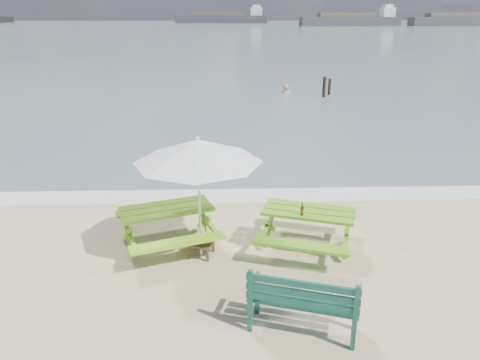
{
  "coord_description": "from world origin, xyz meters",
  "views": [
    {
      "loc": [
        -0.17,
        -5.78,
        4.25
      ],
      "look_at": [
        0.15,
        3.0,
        1.0
      ],
      "focal_mm": 35.0,
      "sensor_mm": 36.0,
      "label": 1
    }
  ],
  "objects_px": {
    "park_bench": "(303,312)",
    "swimmer": "(285,100)",
    "beer_bottle": "(302,211)",
    "picnic_table_left": "(168,228)",
    "picnic_table_right": "(307,230)",
    "side_table": "(201,248)",
    "patio_umbrella": "(198,151)"
  },
  "relations": [
    {
      "from": "park_bench",
      "to": "swimmer",
      "type": "distance_m",
      "value": 19.49
    },
    {
      "from": "beer_bottle",
      "to": "swimmer",
      "type": "relative_size",
      "value": 0.14
    },
    {
      "from": "picnic_table_left",
      "to": "swimmer",
      "type": "bearing_deg",
      "value": 75.34
    },
    {
      "from": "picnic_table_right",
      "to": "beer_bottle",
      "type": "bearing_deg",
      "value": -126.86
    },
    {
      "from": "picnic_table_left",
      "to": "beer_bottle",
      "type": "height_order",
      "value": "beer_bottle"
    },
    {
      "from": "park_bench",
      "to": "side_table",
      "type": "distance_m",
      "value": 2.63
    },
    {
      "from": "picnic_table_left",
      "to": "beer_bottle",
      "type": "xyz_separation_m",
      "value": [
        2.44,
        -0.4,
        0.48
      ]
    },
    {
      "from": "picnic_table_left",
      "to": "patio_umbrella",
      "type": "height_order",
      "value": "patio_umbrella"
    },
    {
      "from": "patio_umbrella",
      "to": "swimmer",
      "type": "height_order",
      "value": "patio_umbrella"
    },
    {
      "from": "side_table",
      "to": "swimmer",
      "type": "xyz_separation_m",
      "value": [
        3.77,
        17.2,
        -0.53
      ]
    },
    {
      "from": "side_table",
      "to": "patio_umbrella",
      "type": "relative_size",
      "value": 0.2
    },
    {
      "from": "park_bench",
      "to": "side_table",
      "type": "height_order",
      "value": "park_bench"
    },
    {
      "from": "beer_bottle",
      "to": "picnic_table_left",
      "type": "bearing_deg",
      "value": 170.74
    },
    {
      "from": "park_bench",
      "to": "patio_umbrella",
      "type": "bearing_deg",
      "value": 124.9
    },
    {
      "from": "beer_bottle",
      "to": "side_table",
      "type": "bearing_deg",
      "value": 179.23
    },
    {
      "from": "patio_umbrella",
      "to": "swimmer",
      "type": "relative_size",
      "value": 1.61
    },
    {
      "from": "beer_bottle",
      "to": "swimmer",
      "type": "bearing_deg",
      "value": 83.51
    },
    {
      "from": "picnic_table_left",
      "to": "beer_bottle",
      "type": "relative_size",
      "value": 9.85
    },
    {
      "from": "patio_umbrella",
      "to": "swimmer",
      "type": "distance_m",
      "value": 17.76
    },
    {
      "from": "beer_bottle",
      "to": "swimmer",
      "type": "xyz_separation_m",
      "value": [
        1.96,
        17.22,
        -1.24
      ]
    },
    {
      "from": "picnic_table_left",
      "to": "side_table",
      "type": "height_order",
      "value": "picnic_table_left"
    },
    {
      "from": "picnic_table_right",
      "to": "swimmer",
      "type": "height_order",
      "value": "picnic_table_right"
    },
    {
      "from": "patio_umbrella",
      "to": "side_table",
      "type": "bearing_deg",
      "value": 0.0
    },
    {
      "from": "picnic_table_left",
      "to": "picnic_table_right",
      "type": "distance_m",
      "value": 2.6
    },
    {
      "from": "picnic_table_right",
      "to": "side_table",
      "type": "relative_size",
      "value": 4.13
    },
    {
      "from": "picnic_table_right",
      "to": "beer_bottle",
      "type": "distance_m",
      "value": 0.55
    },
    {
      "from": "beer_bottle",
      "to": "picnic_table_right",
      "type": "bearing_deg",
      "value": 53.14
    },
    {
      "from": "picnic_table_right",
      "to": "side_table",
      "type": "bearing_deg",
      "value": -174.65
    },
    {
      "from": "patio_umbrella",
      "to": "beer_bottle",
      "type": "xyz_separation_m",
      "value": [
        1.81,
        -0.02,
        -1.12
      ]
    },
    {
      "from": "side_table",
      "to": "patio_umbrella",
      "type": "height_order",
      "value": "patio_umbrella"
    },
    {
      "from": "picnic_table_right",
      "to": "picnic_table_left",
      "type": "bearing_deg",
      "value": 175.83
    },
    {
      "from": "picnic_table_right",
      "to": "swimmer",
      "type": "relative_size",
      "value": 1.33
    }
  ]
}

